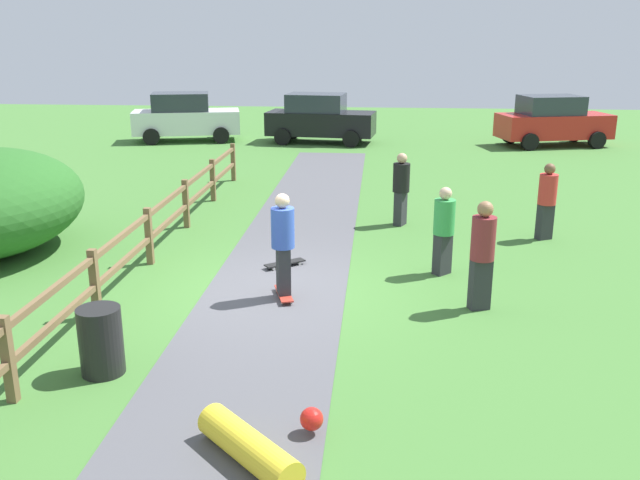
# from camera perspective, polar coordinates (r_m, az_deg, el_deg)

# --- Properties ---
(ground_plane) EXTENTS (60.00, 60.00, 0.00)m
(ground_plane) POSITION_cam_1_polar(r_m,az_deg,el_deg) (11.82, -3.70, -4.32)
(ground_plane) COLOR #427533
(asphalt_path) EXTENTS (2.40, 28.00, 0.02)m
(asphalt_path) POSITION_cam_1_polar(r_m,az_deg,el_deg) (11.82, -3.70, -4.27)
(asphalt_path) COLOR #515156
(asphalt_path) RESTS_ON ground_plane
(wooden_fence) EXTENTS (0.12, 18.12, 1.10)m
(wooden_fence) POSITION_cam_1_polar(r_m,az_deg,el_deg) (12.25, -15.87, -0.87)
(wooden_fence) COLOR brown
(wooden_fence) RESTS_ON ground_plane
(trash_bin) EXTENTS (0.56, 0.56, 0.90)m
(trash_bin) POSITION_cam_1_polar(r_m,az_deg,el_deg) (9.39, -17.64, -7.94)
(trash_bin) COLOR black
(trash_bin) RESTS_ON ground_plane
(skater_riding) EXTENTS (0.47, 0.82, 1.77)m
(skater_riding) POSITION_cam_1_polar(r_m,az_deg,el_deg) (11.20, -3.08, -0.06)
(skater_riding) COLOR #B23326
(skater_riding) RESTS_ON asphalt_path
(skater_fallen) EXTENTS (1.35, 1.35, 0.36)m
(skater_fallen) POSITION_cam_1_polar(r_m,az_deg,el_deg) (7.41, -5.43, -16.46)
(skater_fallen) COLOR yellow
(skater_fallen) RESTS_ON asphalt_path
(skateboard_loose) EXTENTS (0.76, 0.65, 0.08)m
(skateboard_loose) POSITION_cam_1_polar(r_m,az_deg,el_deg) (12.99, -2.92, -1.91)
(skateboard_loose) COLOR black
(skateboard_loose) RESTS_ON asphalt_path
(bystander_red) EXTENTS (0.51, 0.51, 1.64)m
(bystander_red) POSITION_cam_1_polar(r_m,az_deg,el_deg) (15.31, 18.23, 3.30)
(bystander_red) COLOR #2D2D33
(bystander_red) RESTS_ON ground_plane
(bystander_maroon) EXTENTS (0.48, 0.48, 1.77)m
(bystander_maroon) POSITION_cam_1_polar(r_m,az_deg,el_deg) (11.08, 13.26, -0.84)
(bystander_maroon) COLOR #2D2D33
(bystander_maroon) RESTS_ON ground_plane
(bystander_black) EXTENTS (0.51, 0.51, 1.66)m
(bystander_black) POSITION_cam_1_polar(r_m,az_deg,el_deg) (15.75, 6.71, 4.46)
(bystander_black) COLOR #2D2D33
(bystander_black) RESTS_ON ground_plane
(bystander_green) EXTENTS (0.54, 0.54, 1.62)m
(bystander_green) POSITION_cam_1_polar(r_m,az_deg,el_deg) (12.60, 10.19, 1.06)
(bystander_green) COLOR #2D2D33
(bystander_green) RESTS_ON ground_plane
(parked_car_black) EXTENTS (4.37, 2.37, 1.92)m
(parked_car_black) POSITION_cam_1_polar(r_m,az_deg,el_deg) (27.70, -0.02, 10.01)
(parked_car_black) COLOR black
(parked_car_black) RESTS_ON ground_plane
(parked_car_white) EXTENTS (4.48, 2.70, 1.92)m
(parked_car_white) POSITION_cam_1_polar(r_m,az_deg,el_deg) (28.67, -11.07, 9.93)
(parked_car_white) COLOR silver
(parked_car_white) RESTS_ON ground_plane
(parked_car_red) EXTENTS (4.49, 2.75, 1.92)m
(parked_car_red) POSITION_cam_1_polar(r_m,az_deg,el_deg) (28.36, 18.68, 9.30)
(parked_car_red) COLOR red
(parked_car_red) RESTS_ON ground_plane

